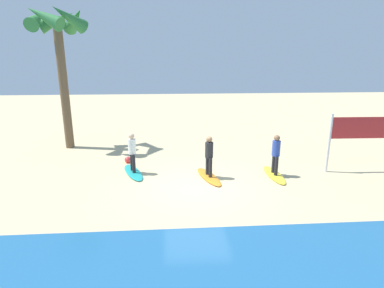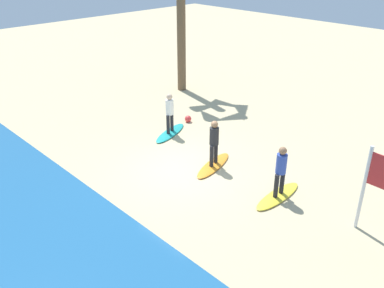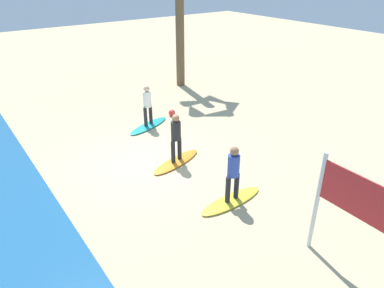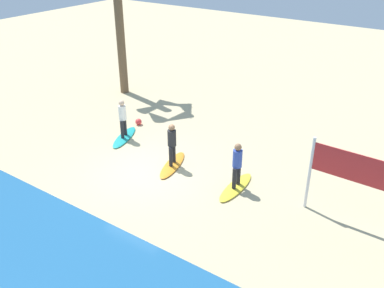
{
  "view_description": "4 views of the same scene",
  "coord_description": "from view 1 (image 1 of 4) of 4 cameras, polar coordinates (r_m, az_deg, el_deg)",
  "views": [
    {
      "loc": [
        0.96,
        10.87,
        4.76
      ],
      "look_at": [
        0.05,
        -1.64,
        1.22
      ],
      "focal_mm": 29.34,
      "sensor_mm": 36.0,
      "label": 1
    },
    {
      "loc": [
        -9.1,
        8.42,
        7.1
      ],
      "look_at": [
        -0.5,
        0.07,
        1.19
      ],
      "focal_mm": 38.51,
      "sensor_mm": 36.0,
      "label": 2
    },
    {
      "loc": [
        -9.17,
        4.73,
        5.95
      ],
      "look_at": [
        -1.1,
        -1.16,
        0.84
      ],
      "focal_mm": 33.27,
      "sensor_mm": 36.0,
      "label": 3
    },
    {
      "loc": [
        -8.89,
        9.96,
        8.04
      ],
      "look_at": [
        -0.98,
        -1.61,
        0.75
      ],
      "focal_mm": 39.23,
      "sensor_mm": 36.0,
      "label": 4
    }
  ],
  "objects": [
    {
      "name": "surfer_yellow",
      "position": [
        13.07,
        15.0,
        -1.36
      ],
      "size": [
        0.32,
        0.46,
        1.64
      ],
      "color": "#232328",
      "rests_on": "surfboard_yellow"
    },
    {
      "name": "surfer_teal",
      "position": [
        13.13,
        -10.83,
        -1.03
      ],
      "size": [
        0.32,
        0.44,
        1.64
      ],
      "color": "#232328",
      "rests_on": "surfboard_teal"
    },
    {
      "name": "palm_tree",
      "position": [
        17.56,
        -23.17,
        17.88
      ],
      "size": [
        2.88,
        3.03,
        7.21
      ],
      "color": "brown",
      "rests_on": "ground"
    },
    {
      "name": "surfboard_teal",
      "position": [
        13.44,
        -10.62,
        -5.08
      ],
      "size": [
        1.25,
        2.16,
        0.09
      ],
      "primitive_type": "ellipsoid",
      "rotation": [
        0.0,
        0.0,
        1.92
      ],
      "color": "teal",
      "rests_on": "ground"
    },
    {
      "name": "surfer_orange",
      "position": [
        12.44,
        3.12,
        -1.69
      ],
      "size": [
        0.32,
        0.45,
        1.64
      ],
      "color": "#232328",
      "rests_on": "surfboard_orange"
    },
    {
      "name": "ground_plane",
      "position": [
        11.91,
        0.83,
        -7.83
      ],
      "size": [
        60.0,
        60.0,
        0.0
      ],
      "primitive_type": "plane",
      "color": "#CCB789"
    },
    {
      "name": "surfboard_orange",
      "position": [
        12.77,
        3.05,
        -5.94
      ],
      "size": [
        1.1,
        2.17,
        0.09
      ],
      "primitive_type": "ellipsoid",
      "rotation": [
        0.0,
        0.0,
        1.84
      ],
      "color": "orange",
      "rests_on": "ground"
    },
    {
      "name": "beach_ball",
      "position": [
        14.75,
        -11.59,
        -2.82
      ],
      "size": [
        0.29,
        0.29,
        0.29
      ],
      "primitive_type": "sphere",
      "color": "#E53838",
      "rests_on": "ground"
    },
    {
      "name": "surfboard_yellow",
      "position": [
        13.39,
        14.71,
        -5.42
      ],
      "size": [
        0.62,
        2.12,
        0.09
      ],
      "primitive_type": "ellipsoid",
      "rotation": [
        0.0,
        0.0,
        1.6
      ],
      "color": "yellow",
      "rests_on": "ground"
    }
  ]
}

